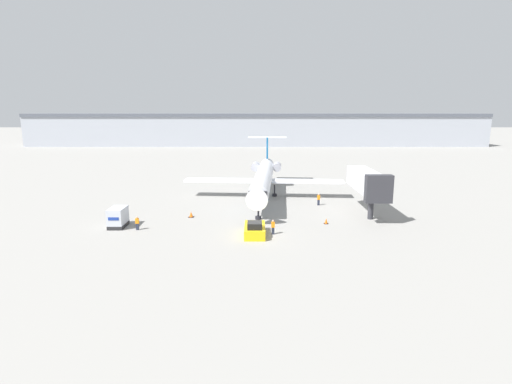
{
  "coord_description": "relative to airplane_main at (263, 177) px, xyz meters",
  "views": [
    {
      "loc": [
        -0.08,
        -42.43,
        13.68
      ],
      "look_at": [
        0.0,
        8.84,
        3.24
      ],
      "focal_mm": 28.0,
      "sensor_mm": 36.0,
      "label": 1
    }
  ],
  "objects": [
    {
      "name": "ground_plane",
      "position": [
        -1.13,
        -20.56,
        -3.24
      ],
      "size": [
        600.0,
        600.0,
        0.0
      ],
      "primitive_type": "plane",
      "color": "gray"
    },
    {
      "name": "terminal_building",
      "position": [
        -1.13,
        99.44,
        3.1
      ],
      "size": [
        180.0,
        16.8,
        12.64
      ],
      "color": "#9EA3AD",
      "rests_on": "ground"
    },
    {
      "name": "airplane_main",
      "position": [
        0.0,
        0.0,
        0.0
      ],
      "size": [
        25.72,
        32.33,
        8.81
      ],
      "color": "silver",
      "rests_on": "ground"
    },
    {
      "name": "pushback_tug",
      "position": [
        -1.35,
        -20.09,
        -2.58
      ],
      "size": [
        2.29,
        4.76,
        1.78
      ],
      "color": "yellow",
      "rests_on": "ground"
    },
    {
      "name": "luggage_cart",
      "position": [
        -17.75,
        -16.86,
        -2.06
      ],
      "size": [
        1.76,
        3.0,
        2.37
      ],
      "color": "#232326",
      "rests_on": "ground"
    },
    {
      "name": "worker_near_tug",
      "position": [
        0.71,
        -19.75,
        -2.37
      ],
      "size": [
        0.4,
        0.24,
        1.67
      ],
      "color": "#232838",
      "rests_on": "ground"
    },
    {
      "name": "worker_by_wing",
      "position": [
        8.03,
        -5.61,
        -2.31
      ],
      "size": [
        0.4,
        0.25,
        1.77
      ],
      "color": "#232838",
      "rests_on": "ground"
    },
    {
      "name": "worker_on_apron",
      "position": [
        -15.1,
        -18.08,
        -2.4
      ],
      "size": [
        0.4,
        0.24,
        1.63
      ],
      "color": "#232838",
      "rests_on": "ground"
    },
    {
      "name": "traffic_cone_left",
      "position": [
        -9.72,
        -12.37,
        -2.87
      ],
      "size": [
        0.71,
        0.71,
        0.78
      ],
      "color": "black",
      "rests_on": "ground"
    },
    {
      "name": "traffic_cone_right",
      "position": [
        7.46,
        -15.46,
        -2.91
      ],
      "size": [
        0.53,
        0.53,
        0.7
      ],
      "color": "black",
      "rests_on": "ground"
    },
    {
      "name": "jet_bridge",
      "position": [
        13.55,
        -10.92,
        1.21
      ],
      "size": [
        3.2,
        12.06,
        6.19
      ],
      "color": "#2D2D33",
      "rests_on": "ground"
    }
  ]
}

